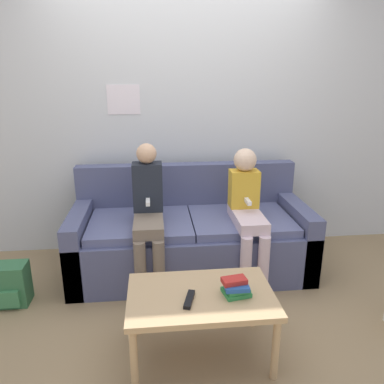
{
  "coord_description": "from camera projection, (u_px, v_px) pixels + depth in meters",
  "views": [
    {
      "loc": [
        -0.31,
        -2.46,
        1.68
      ],
      "look_at": [
        0.0,
        0.42,
        0.76
      ],
      "focal_mm": 35.0,
      "sensor_mm": 36.0,
      "label": 1
    }
  ],
  "objects": [
    {
      "name": "tv_remote",
      "position": [
        189.0,
        299.0,
        2.14
      ],
      "size": [
        0.08,
        0.17,
        0.02
      ],
      "rotation": [
        0.0,
        0.0,
        -0.28
      ],
      "color": "black",
      "rests_on": "coffee_table"
    },
    {
      "name": "book_stack",
      "position": [
        236.0,
        287.0,
        2.19
      ],
      "size": [
        0.18,
        0.15,
        0.1
      ],
      "color": "#2D8442",
      "rests_on": "coffee_table"
    },
    {
      "name": "person_right",
      "position": [
        247.0,
        208.0,
        3.05
      ],
      "size": [
        0.24,
        0.59,
        1.09
      ],
      "color": "silver",
      "rests_on": "ground_plane"
    },
    {
      "name": "coffee_table",
      "position": [
        201.0,
        301.0,
        2.23
      ],
      "size": [
        0.87,
        0.56,
        0.43
      ],
      "color": "tan",
      "rests_on": "ground_plane"
    },
    {
      "name": "ground_plane",
      "position": [
        198.0,
        302.0,
        2.87
      ],
      "size": [
        10.0,
        10.0,
        0.0
      ],
      "primitive_type": "plane",
      "color": "#937A56"
    },
    {
      "name": "wall_back",
      "position": [
        184.0,
        115.0,
        3.5
      ],
      "size": [
        8.0,
        0.06,
        2.6
      ],
      "color": "silver",
      "rests_on": "ground_plane"
    },
    {
      "name": "couch",
      "position": [
        190.0,
        237.0,
        3.31
      ],
      "size": [
        2.01,
        0.87,
        0.88
      ],
      "color": "#4C5175",
      "rests_on": "ground_plane"
    },
    {
      "name": "person_left",
      "position": [
        148.0,
        210.0,
        2.97
      ],
      "size": [
        0.24,
        0.59,
        1.15
      ],
      "color": "#756656",
      "rests_on": "ground_plane"
    },
    {
      "name": "backpack",
      "position": [
        9.0,
        285.0,
        2.81
      ],
      "size": [
        0.27,
        0.21,
        0.32
      ],
      "color": "#336B42",
      "rests_on": "ground_plane"
    }
  ]
}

